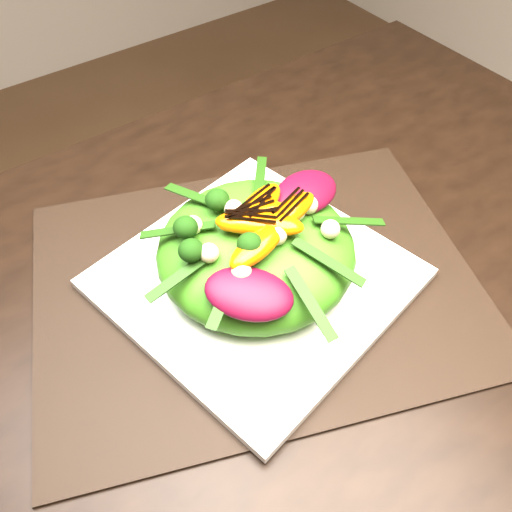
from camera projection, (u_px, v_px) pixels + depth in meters
dining_table at (130, 458)px, 0.51m from camera, size 1.60×0.90×0.75m
placemat at (256, 282)px, 0.62m from camera, size 0.59×0.52×0.00m
plate_base at (256, 278)px, 0.61m from camera, size 0.35×0.35×0.01m
salad_bowl at (256, 270)px, 0.60m from camera, size 0.28×0.28×0.02m
lettuce_mound at (256, 250)px, 0.58m from camera, size 0.28×0.28×0.07m
radicchio_leaf at (306, 192)px, 0.58m from camera, size 0.09×0.07×0.02m
orange_segment at (238, 209)px, 0.55m from camera, size 0.07×0.04×0.02m
broccoli_floret at (185, 229)px, 0.53m from camera, size 0.04×0.04×0.04m
macadamia_nut at (309, 243)px, 0.53m from camera, size 0.02×0.02×0.02m
balsamic_drizzle at (237, 202)px, 0.55m from camera, size 0.05×0.01×0.00m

